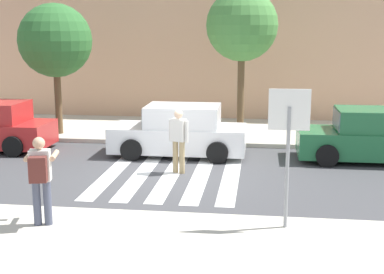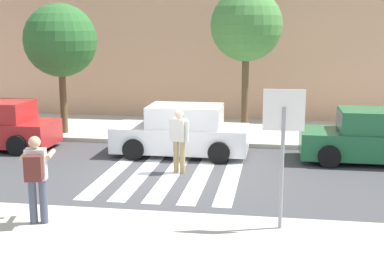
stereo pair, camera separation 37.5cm
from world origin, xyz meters
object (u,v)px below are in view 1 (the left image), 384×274
Objects in this scene: street_tree_west at (55,41)px; photographer_with_backpack at (40,174)px; parked_car_white at (180,132)px; parked_car_green at (370,137)px; stop_sign at (289,128)px; street_tree_center at (242,26)px; pedestrian_crossing at (179,138)px.

photographer_with_backpack is at bearing -70.92° from street_tree_west.
parked_car_white is at bearing -24.72° from street_tree_west.
parked_car_green is (7.31, 6.56, -0.44)m from photographer_with_backpack.
street_tree_west is (-7.63, 8.20, 1.33)m from stop_sign.
parked_car_green is 5.80m from street_tree_center.
parked_car_white is 1.00× the size of parked_car_green.
street_tree_west is (-10.32, 2.15, 2.67)m from parked_car_green.
pedestrian_crossing is 6.92m from street_tree_west.
street_tree_center is at bearing 73.48° from pedestrian_crossing.
stop_sign is at bearing -56.41° from pedestrian_crossing.
street_tree_center is (3.39, 9.43, 2.74)m from photographer_with_backpack.
photographer_with_backpack is 9.83m from parked_car_green.
stop_sign is 9.19m from street_tree_center.
street_tree_west is at bearing 132.93° from stop_sign.
parked_car_green is at bearing 41.92° from photographer_with_backpack.
pedestrian_crossing is 0.42× the size of parked_car_white.
parked_car_white is at bearing 116.03° from stop_sign.
pedestrian_crossing is (-2.68, 4.03, -1.09)m from stop_sign.
street_tree_west is at bearing -173.60° from street_tree_center.
stop_sign is 4.96m from pedestrian_crossing.
parked_car_green is (5.37, 2.02, -0.25)m from pedestrian_crossing.
stop_sign reaches higher than pedestrian_crossing.
photographer_with_backpack is 4.94m from pedestrian_crossing.
photographer_with_backpack is (-4.62, -0.51, -0.90)m from stop_sign.
parked_car_green is 0.82× the size of street_tree_center.
parked_car_white is 5.65m from parked_car_green.
stop_sign is at bearing -82.18° from street_tree_center.
parked_car_white is 5.80m from street_tree_west.
street_tree_west is (-4.68, 2.15, 2.67)m from parked_car_white.
parked_car_green is at bearing -0.00° from parked_car_white.
stop_sign reaches higher than photographer_with_backpack.
parked_car_green is 10.88m from street_tree_west.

